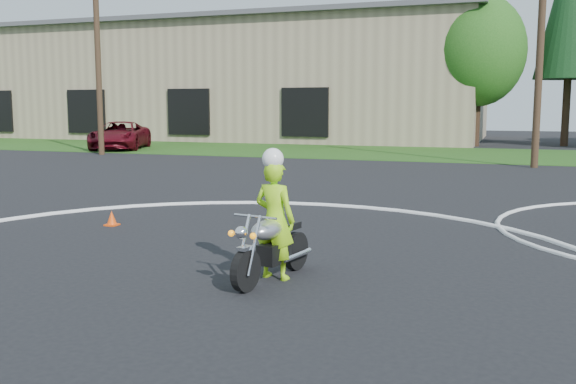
% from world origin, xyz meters
% --- Properties ---
extents(ground, '(120.00, 120.00, 0.00)m').
position_xyz_m(ground, '(0.00, 0.00, 0.00)').
color(ground, black).
rests_on(ground, ground).
extents(grass_strip, '(120.00, 10.00, 0.02)m').
position_xyz_m(grass_strip, '(0.00, 27.00, 0.01)').
color(grass_strip, '#1E4714').
rests_on(grass_strip, ground).
extents(course_markings, '(19.05, 19.05, 0.12)m').
position_xyz_m(course_markings, '(2.17, 4.35, 0.01)').
color(course_markings, silver).
rests_on(course_markings, ground).
extents(primary_motorcycle, '(0.74, 1.86, 0.99)m').
position_xyz_m(primary_motorcycle, '(1.18, 2.33, 0.48)').
color(primary_motorcycle, black).
rests_on(primary_motorcycle, ground).
extents(rider_primary_grp, '(0.67, 0.50, 1.83)m').
position_xyz_m(rider_primary_grp, '(1.19, 2.47, 0.88)').
color(rider_primary_grp, '#9FE918').
rests_on(rider_primary_grp, ground).
extents(pickup_grp, '(4.33, 6.05, 1.53)m').
position_xyz_m(pickup_grp, '(-16.39, 24.65, 0.77)').
color(pickup_grp, '#540914').
rests_on(pickup_grp, ground).
extents(warehouse, '(41.00, 17.00, 8.30)m').
position_xyz_m(warehouse, '(-18.00, 39.99, 4.16)').
color(warehouse, tan).
rests_on(warehouse, ground).
extents(utility_poles, '(41.60, 1.12, 10.00)m').
position_xyz_m(utility_poles, '(5.00, 21.00, 5.20)').
color(utility_poles, '#473321').
rests_on(utility_poles, ground).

